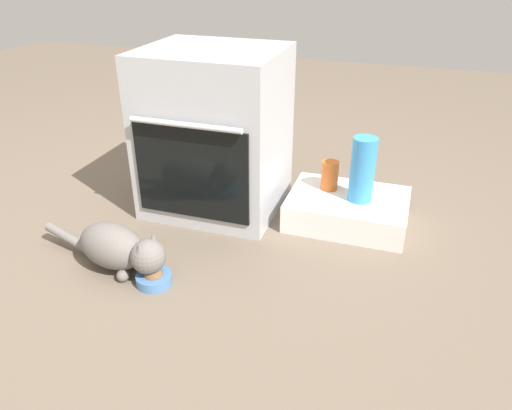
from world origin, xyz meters
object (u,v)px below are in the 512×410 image
(sauce_jar, at_px, (330,175))
(pantry_cabinet, at_px, (347,209))
(oven, at_px, (215,132))
(food_bowl, at_px, (155,278))
(cat, at_px, (118,248))
(water_bottle, at_px, (363,170))

(sauce_jar, bearing_deg, pantry_cabinet, -27.49)
(oven, bearing_deg, sauce_jar, 8.17)
(pantry_cabinet, height_order, sauce_jar, sauce_jar)
(oven, xyz_separation_m, sauce_jar, (0.55, 0.08, -0.18))
(food_bowl, bearing_deg, pantry_cabinet, 48.69)
(oven, relative_size, pantry_cabinet, 1.41)
(cat, distance_m, water_bottle, 1.10)
(pantry_cabinet, relative_size, food_bowl, 3.90)
(food_bowl, xyz_separation_m, water_bottle, (0.68, 0.70, 0.26))
(cat, relative_size, sauce_jar, 4.56)
(sauce_jar, bearing_deg, water_bottle, -23.38)
(oven, bearing_deg, cat, -103.27)
(sauce_jar, bearing_deg, food_bowl, -124.33)
(oven, relative_size, water_bottle, 2.56)
(cat, xyz_separation_m, sauce_jar, (0.70, 0.73, 0.10))
(cat, height_order, water_bottle, water_bottle)
(cat, distance_m, sauce_jar, 1.02)
(cat, bearing_deg, oven, 88.67)
(food_bowl, relative_size, sauce_jar, 1.00)
(water_bottle, height_order, sauce_jar, water_bottle)
(food_bowl, height_order, sauce_jar, sauce_jar)
(oven, distance_m, water_bottle, 0.71)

